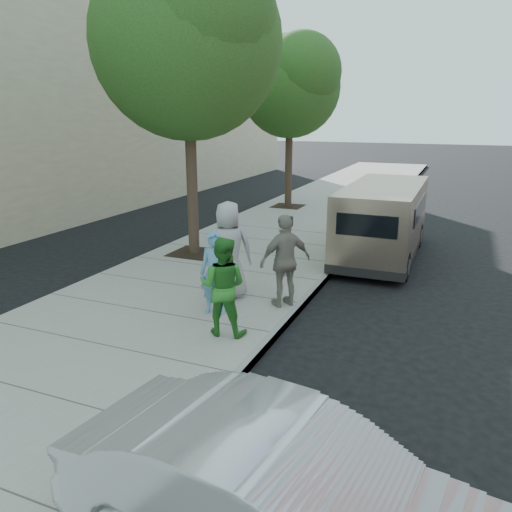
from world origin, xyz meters
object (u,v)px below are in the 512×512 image
object	(u,v)px
tree_far	(291,82)
parking_meter	(286,233)
tree_near	(189,35)
person_gray_shirt	(228,250)
person_striped_polo	(285,261)
van	(383,219)
sedan	(291,510)
person_officer	(215,273)
person_green_shirt	(223,286)

from	to	relation	value
tree_far	parking_meter	bearing A→B (deg)	-71.39
tree_near	person_gray_shirt	world-z (taller)	tree_near
parking_meter	person_striped_polo	bearing A→B (deg)	-81.07
van	person_striped_polo	distance (m)	4.80
van	person_gray_shirt	world-z (taller)	person_gray_shirt
sedan	tree_far	bearing A→B (deg)	27.05
sedan	person_officer	bearing A→B (deg)	41.49
sedan	van	bearing A→B (deg)	12.93
tree_far	van	size ratio (longest dim) A/B	1.22
tree_far	parking_meter	distance (m)	9.73
tree_near	parking_meter	bearing A→B (deg)	-17.88
sedan	person_striped_polo	distance (m)	5.82
parking_meter	person_officer	distance (m)	2.62
parking_meter	van	world-z (taller)	van
parking_meter	sedan	bearing A→B (deg)	-80.23
tree_near	person_striped_polo	xyz separation A→B (m)	(3.45, -2.63, -4.50)
van	person_officer	bearing A→B (deg)	-111.58
van	person_striped_polo	bearing A→B (deg)	-103.47
sedan	person_green_shirt	size ratio (longest dim) A/B	2.46
sedan	person_officer	distance (m)	5.52
parking_meter	person_officer	size ratio (longest dim) A/B	0.90
tree_far	person_striped_polo	world-z (taller)	tree_far
tree_near	parking_meter	size ratio (longest dim) A/B	5.37
person_officer	van	bearing A→B (deg)	55.12
tree_near	tree_far	world-z (taller)	tree_near
sedan	person_officer	world-z (taller)	person_officer
tree_near	person_officer	bearing A→B (deg)	-55.56
person_officer	tree_near	bearing A→B (deg)	110.89
person_officer	person_gray_shirt	distance (m)	0.93
person_officer	parking_meter	bearing A→B (deg)	65.81
tree_near	van	bearing A→B (deg)	24.25
tree_far	parking_meter	size ratio (longest dim) A/B	4.63
tree_near	parking_meter	world-z (taller)	tree_near
van	person_striped_polo	xyz separation A→B (m)	(-1.10, -4.68, 0.01)
sedan	person_officer	xyz separation A→B (m)	(-3.05, 4.60, 0.25)
parking_meter	sedan	distance (m)	7.62
van	person_striped_polo	size ratio (longest dim) A/B	2.97
tree_near	van	xyz separation A→B (m)	(4.55, 2.05, -4.50)
parking_meter	person_gray_shirt	size ratio (longest dim) A/B	0.72
tree_near	person_striped_polo	size ratio (longest dim) A/B	4.18
parking_meter	person_gray_shirt	world-z (taller)	person_gray_shirt
van	parking_meter	bearing A→B (deg)	-119.70
tree_far	person_officer	size ratio (longest dim) A/B	4.16
tree_near	sedan	world-z (taller)	tree_near
person_officer	person_striped_polo	distance (m)	1.37
van	sedan	bearing A→B (deg)	-85.23
parking_meter	person_striped_polo	world-z (taller)	person_striped_polo
person_green_shirt	person_striped_polo	bearing A→B (deg)	-116.49
tree_far	person_officer	distance (m)	12.01
sedan	tree_near	bearing A→B (deg)	41.87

